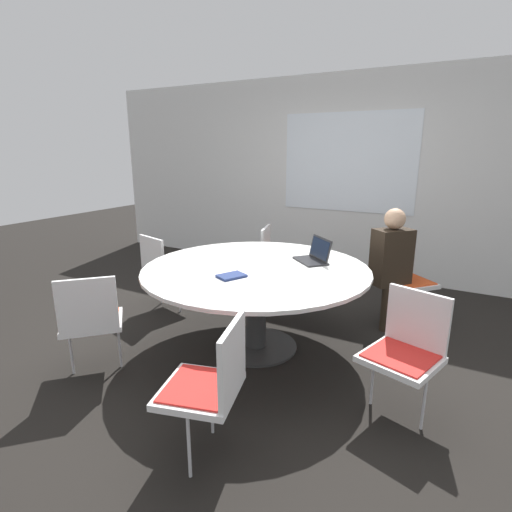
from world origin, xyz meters
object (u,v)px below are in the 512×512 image
(chair_1, at_px, (276,256))
(chair_3, at_px, (91,317))
(person_0, at_px, (392,260))
(chair_2, at_px, (163,266))
(chair_4, at_px, (211,380))
(chair_0, at_px, (405,274))
(chair_5, at_px, (406,346))
(laptop, at_px, (315,255))
(spiral_notebook, at_px, (231,276))

(chair_1, distance_m, chair_3, 2.32)
(person_0, bearing_deg, chair_2, -29.98)
(chair_4, bearing_deg, chair_3, 63.22)
(chair_0, height_order, chair_5, same)
(person_0, xyz_separation_m, laptop, (-0.57, -0.62, 0.12))
(chair_0, height_order, chair_1, same)
(chair_2, relative_size, chair_5, 1.00)
(chair_4, bearing_deg, chair_0, -28.88)
(chair_3, bearing_deg, chair_4, -57.43)
(chair_3, distance_m, person_0, 2.75)
(chair_0, distance_m, chair_4, 2.62)
(chair_3, bearing_deg, chair_5, -28.57)
(chair_0, xyz_separation_m, chair_4, (-0.61, -2.55, 0.00))
(chair_2, height_order, laptop, laptop)
(chair_1, distance_m, chair_2, 1.32)
(chair_2, distance_m, chair_3, 1.36)
(chair_2, relative_size, chair_4, 1.00)
(chair_5, height_order, spiral_notebook, chair_5)
(chair_1, relative_size, chair_2, 1.00)
(chair_2, bearing_deg, chair_1, 63.34)
(spiral_notebook, bearing_deg, chair_1, 103.78)
(chair_1, height_order, chair_3, same)
(chair_2, bearing_deg, chair_4, -26.90)
(chair_0, relative_size, chair_2, 1.00)
(chair_0, height_order, spiral_notebook, chair_0)
(chair_5, bearing_deg, chair_0, -63.56)
(chair_1, height_order, laptop, laptop)
(chair_5, relative_size, laptop, 2.12)
(chair_3, bearing_deg, chair_1, 32.82)
(chair_1, relative_size, chair_3, 1.00)
(spiral_notebook, bearing_deg, chair_3, -141.13)
(chair_4, distance_m, laptop, 1.72)
(chair_3, bearing_deg, person_0, 2.45)
(chair_0, xyz_separation_m, chair_3, (-1.91, -2.29, 0.00))
(chair_2, xyz_separation_m, chair_5, (2.61, -0.61, 0.00))
(chair_3, height_order, laptop, laptop)
(chair_4, xyz_separation_m, laptop, (-0.05, 1.69, 0.31))
(spiral_notebook, bearing_deg, person_0, 54.60)
(chair_0, relative_size, chair_3, 1.00)
(chair_3, distance_m, spiral_notebook, 1.12)
(chair_4, relative_size, chair_5, 1.00)
(spiral_notebook, bearing_deg, chair_5, 0.23)
(laptop, bearing_deg, chair_1, 174.70)
(chair_4, height_order, spiral_notebook, chair_4)
(chair_0, xyz_separation_m, laptop, (-0.66, -0.85, 0.31))
(chair_4, relative_size, spiral_notebook, 3.31)
(chair_0, distance_m, person_0, 0.32)
(chair_3, relative_size, spiral_notebook, 3.31)
(laptop, bearing_deg, chair_0, 93.59)
(laptop, bearing_deg, chair_5, 2.68)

